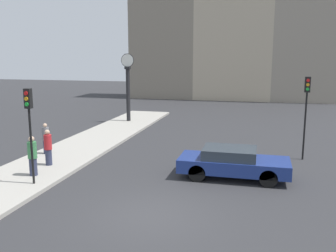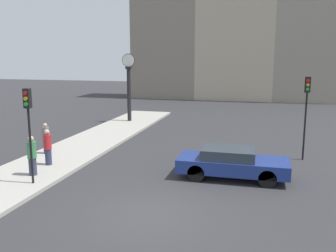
% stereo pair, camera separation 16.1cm
% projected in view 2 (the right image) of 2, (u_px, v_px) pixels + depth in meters
% --- Properties ---
extents(ground_plane, '(120.00, 120.00, 0.00)m').
position_uv_depth(ground_plane, '(146.00, 214.00, 12.32)').
color(ground_plane, '#2D2D30').
extents(sidewalk_corner, '(3.55, 23.08, 0.15)m').
position_uv_depth(sidewalk_corner, '(97.00, 140.00, 22.91)').
color(sidewalk_corner, '#A39E93').
rests_on(sidewalk_corner, ground_plane).
extents(building_row, '(24.15, 5.00, 19.95)m').
position_uv_depth(building_row, '(244.00, 22.00, 42.96)').
color(building_row, gray).
rests_on(building_row, ground_plane).
extents(sedan_car, '(4.61, 1.85, 1.31)m').
position_uv_depth(sedan_car, '(232.00, 162.00, 15.84)').
color(sedan_car, navy).
rests_on(sedan_car, ground_plane).
extents(traffic_light_near, '(0.26, 0.24, 3.77)m').
position_uv_depth(traffic_light_near, '(28.00, 116.00, 14.39)').
color(traffic_light_near, black).
rests_on(traffic_light_near, sidewalk_corner).
extents(traffic_light_far, '(0.26, 0.24, 4.14)m').
position_uv_depth(traffic_light_far, '(307.00, 101.00, 18.23)').
color(traffic_light_far, black).
rests_on(traffic_light_far, ground_plane).
extents(street_clock, '(1.01, 0.39, 5.14)m').
position_uv_depth(street_clock, '(129.00, 87.00, 28.60)').
color(street_clock, black).
rests_on(street_clock, sidewalk_corner).
extents(pedestrian_green_hoodie, '(0.38, 0.38, 1.70)m').
position_uv_depth(pedestrian_green_hoodie, '(32.00, 156.00, 15.74)').
color(pedestrian_green_hoodie, '#2D334C').
rests_on(pedestrian_green_hoodie, sidewalk_corner).
extents(pedestrian_grey_jacket, '(0.34, 0.34, 1.59)m').
position_uv_depth(pedestrian_grey_jacket, '(46.00, 138.00, 19.26)').
color(pedestrian_grey_jacket, '#2D334C').
rests_on(pedestrian_grey_jacket, sidewalk_corner).
extents(pedestrian_red_top, '(0.35, 0.35, 1.67)m').
position_uv_depth(pedestrian_red_top, '(48.00, 147.00, 17.25)').
color(pedestrian_red_top, '#2D334C').
rests_on(pedestrian_red_top, sidewalk_corner).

